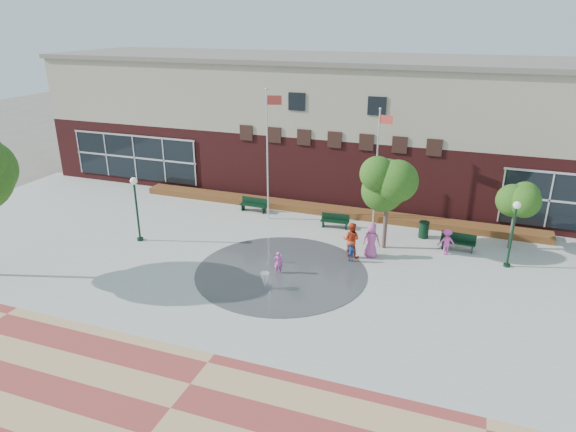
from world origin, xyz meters
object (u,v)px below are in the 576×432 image
(trash_can, at_px, (424,230))
(child_splash, at_px, (278,263))
(flagpole_left, at_px, (268,149))
(flagpole_right, at_px, (377,161))
(bench_left, at_px, (254,207))

(trash_can, height_order, child_splash, child_splash)
(flagpole_left, xyz_separation_m, child_splash, (3.14, -6.56, -3.87))
(trash_can, distance_m, child_splash, 9.22)
(child_splash, bearing_deg, flagpole_right, -133.40)
(flagpole_right, distance_m, trash_can, 4.72)
(flagpole_right, relative_size, trash_can, 7.23)
(flagpole_left, distance_m, child_splash, 8.24)
(trash_can, xyz_separation_m, child_splash, (-6.17, -6.85, 0.08))
(trash_can, relative_size, child_splash, 0.84)
(bench_left, relative_size, child_splash, 1.56)
(trash_can, bearing_deg, flagpole_right, 159.55)
(flagpole_right, height_order, trash_can, flagpole_right)
(flagpole_left, xyz_separation_m, flagpole_right, (6.25, 1.43, -0.54))
(trash_can, bearing_deg, flagpole_left, -178.22)
(flagpole_left, bearing_deg, flagpole_right, -4.07)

